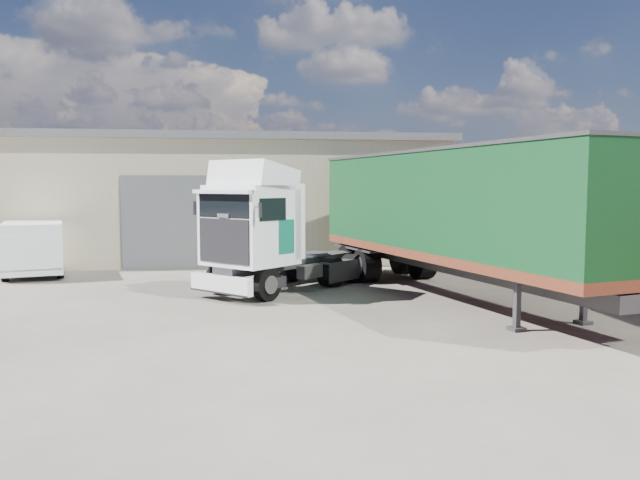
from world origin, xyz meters
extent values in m
plane|color=black|center=(0.00, 0.00, 0.00)|extent=(120.00, 120.00, 0.00)
cube|color=beige|center=(-6.00, 16.00, 2.50)|extent=(30.00, 12.00, 5.00)
cube|color=#5C5F62|center=(-6.00, 16.00, 5.15)|extent=(30.60, 12.60, 0.30)
cube|color=#5C5F62|center=(-2.00, 9.98, 1.80)|extent=(4.00, 0.08, 3.60)
cube|color=#5C5F62|center=(-6.00, 16.00, 5.35)|extent=(30.60, 0.40, 0.15)
cube|color=maroon|center=(11.50, 6.00, 1.25)|extent=(0.35, 26.00, 2.50)
cylinder|color=black|center=(0.53, 3.50, 0.47)|extent=(2.20, 2.20, 0.94)
cylinder|color=black|center=(2.72, 5.68, 0.47)|extent=(2.23, 2.23, 0.94)
cylinder|color=black|center=(3.60, 6.56, 0.47)|extent=(2.23, 2.23, 0.94)
cube|color=#2D2D30|center=(2.03, 5.00, 0.80)|extent=(4.70, 4.68, 0.27)
cube|color=white|center=(-0.07, 2.91, 0.49)|extent=(1.75, 1.75, 0.49)
cube|color=white|center=(0.74, 3.72, 2.01)|extent=(3.00, 3.00, 2.17)
cube|color=black|center=(0.02, 3.00, 1.68)|extent=(1.41, 1.42, 1.24)
cube|color=black|center=(0.04, 3.02, 2.65)|extent=(1.43, 1.44, 0.66)
cube|color=white|center=(0.87, 3.85, 3.40)|extent=(2.76, 2.76, 1.08)
cube|color=#0C5947|center=(0.21, 4.76, 1.77)|extent=(0.48, 0.48, 0.97)
cube|color=#0C5947|center=(1.78, 3.18, 1.77)|extent=(0.48, 0.48, 0.97)
cylinder|color=#2D2D30|center=(2.84, 5.81, 0.98)|extent=(1.38, 1.38, 0.11)
cube|color=#2D2D30|center=(6.54, -1.48, 0.58)|extent=(0.38, 0.38, 1.16)
cube|color=#2D2D30|center=(8.38, -1.03, 0.58)|extent=(0.38, 0.38, 1.16)
cylinder|color=black|center=(5.52, 6.76, 0.56)|extent=(2.87, 1.71, 1.11)
cube|color=#2D2D30|center=(6.52, 2.63, 0.95)|extent=(3.78, 12.45, 0.37)
cube|color=#5E2815|center=(6.52, 2.63, 1.29)|extent=(5.51, 12.87, 0.25)
cube|color=black|center=(6.52, 2.63, 2.78)|extent=(5.51, 12.87, 2.73)
cube|color=#2D2D30|center=(6.52, 2.63, 4.17)|extent=(5.59, 12.95, 0.08)
cylinder|color=black|center=(-6.57, 7.77, 0.33)|extent=(2.05, 1.16, 0.67)
cylinder|color=black|center=(-7.43, 10.89, 0.33)|extent=(2.05, 1.16, 0.67)
cube|color=white|center=(-7.00, 9.33, 1.06)|extent=(3.09, 5.00, 1.72)
cube|color=white|center=(-6.49, 7.48, 1.01)|extent=(2.05, 1.38, 1.11)
cube|color=black|center=(-6.54, 7.67, 1.57)|extent=(1.73, 0.55, 0.61)
camera|label=1|loc=(0.48, -14.41, 3.22)|focal=35.00mm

